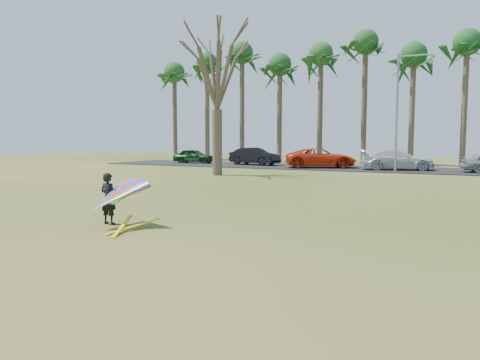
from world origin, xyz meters
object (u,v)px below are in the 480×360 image
at_px(car_3, 397,160).
at_px(kite_flyer, 114,197).
at_px(bare_tree_left, 217,66).
at_px(streetlight, 399,107).
at_px(car_2, 321,158).
at_px(car_0, 194,156).
at_px(car_1, 254,156).

relative_size(car_3, kite_flyer, 2.16).
height_order(bare_tree_left, kite_flyer, bare_tree_left).
height_order(streetlight, kite_flyer, streetlight).
xyz_separation_m(bare_tree_left, kite_flyer, (5.82, -16.38, -6.08)).
xyz_separation_m(streetlight, car_2, (-6.06, 2.25, -3.65)).
height_order(streetlight, car_2, streetlight).
bearing_deg(car_0, car_1, -99.47).
distance_m(car_0, car_3, 18.01).
bearing_deg(car_1, bare_tree_left, -157.68).
bearing_deg(car_1, kite_flyer, -152.38).
height_order(streetlight, car_3, streetlight).
bearing_deg(car_2, streetlight, -134.51).
xyz_separation_m(car_0, car_3, (17.97, -1.10, 0.10)).
relative_size(bare_tree_left, kite_flyer, 4.06).
bearing_deg(bare_tree_left, car_3, 43.44).
distance_m(streetlight, kite_flyer, 24.05).
distance_m(car_2, kite_flyer, 25.68).
height_order(bare_tree_left, car_2, bare_tree_left).
distance_m(bare_tree_left, car_3, 14.81).
relative_size(bare_tree_left, car_0, 2.56).
bearing_deg(car_1, car_3, -83.26).
height_order(car_0, car_1, car_1).
height_order(bare_tree_left, car_3, bare_tree_left).
relative_size(car_1, kite_flyer, 1.86).
xyz_separation_m(bare_tree_left, car_0, (-8.17, 10.38, -6.21)).
xyz_separation_m(streetlight, kite_flyer, (-4.33, -23.38, -3.63)).
bearing_deg(bare_tree_left, kite_flyer, -70.42).
relative_size(streetlight, car_2, 1.47).
xyz_separation_m(bare_tree_left, car_1, (-2.00, 10.20, -6.12)).
distance_m(car_0, car_2, 12.32).
height_order(car_2, kite_flyer, kite_flyer).
bearing_deg(car_2, car_0, 60.55).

